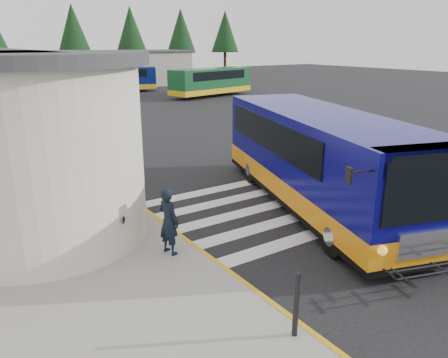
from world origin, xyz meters
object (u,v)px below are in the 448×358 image
far_bus_a (114,78)px  far_bus_b (211,81)px  transit_bus (320,163)px  bollard (296,305)px  pedestrian_a (169,221)px  pedestrian_b (111,221)px

far_bus_a → far_bus_b: 11.26m
transit_bus → bollard: 7.16m
pedestrian_a → far_bus_a: (12.47, 37.48, 0.46)m
pedestrian_b → far_bus_b: bearing=114.7°
bollard → far_bus_b: bearing=60.1°
transit_bus → pedestrian_a: transit_bus is taller
pedestrian_a → far_bus_a: size_ratio=0.19×
far_bus_b → bollard: bearing=137.5°
far_bus_a → transit_bus: bearing=-173.0°
transit_bus → pedestrian_b: bearing=-162.4°
far_bus_a → pedestrian_a: bearing=179.0°
pedestrian_b → bollard: bearing=-10.6°
far_bus_b → pedestrian_b: bearing=131.2°
transit_bus → far_bus_b: 30.76m
pedestrian_a → transit_bus: bearing=-98.9°
bollard → far_bus_b: far_bus_b is taller
pedestrian_b → far_bus_a: bearing=130.5°
transit_bus → bollard: (-5.34, -4.72, -0.70)m
pedestrian_b → bollard: pedestrian_b is taller
transit_bus → far_bus_b: (13.30, 27.73, 0.05)m
transit_bus → far_bus_a: size_ratio=1.24×
pedestrian_b → far_bus_b: far_bus_b is taller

